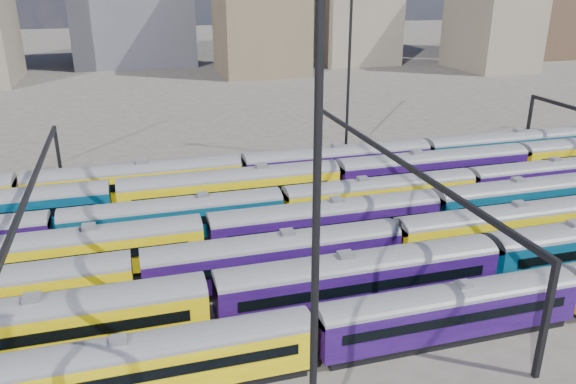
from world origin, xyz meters
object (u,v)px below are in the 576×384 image
object	(u,v)px
rake_0	(314,330)
rake_1	(211,297)
mast_2	(317,201)
rake_2	(274,254)

from	to	relation	value
rake_0	rake_1	xyz separation A→B (m)	(-5.59, 5.00, 0.35)
mast_2	rake_1	bearing A→B (deg)	104.86
rake_2	mast_2	size ratio (longest dim) A/B	4.03
rake_1	mast_2	size ratio (longest dim) A/B	5.00
rake_0	rake_1	distance (m)	7.51
rake_2	mast_2	xyz separation A→B (m)	(-2.55, -17.00, 11.30)
rake_0	mast_2	world-z (taller)	mast_2
rake_1	mast_2	xyz separation A→B (m)	(3.19, -12.00, 11.21)
rake_1	rake_2	xyz separation A→B (m)	(5.74, 5.00, -0.09)
rake_2	rake_0	bearing A→B (deg)	-90.83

